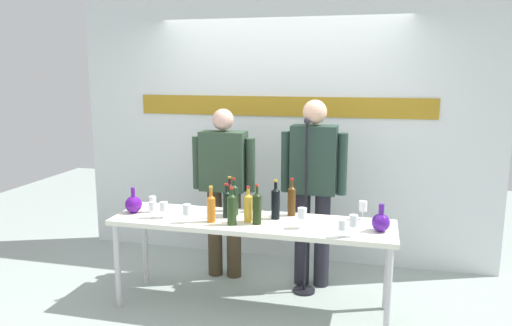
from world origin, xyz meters
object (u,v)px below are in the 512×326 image
object	(u,v)px
wine_glass_right_1	(354,221)
display_table	(252,228)
wine_bottle_4	(234,199)
wine_glass_left_0	(153,207)
wine_bottle_2	(227,203)
presenter_left	(224,182)
wine_bottle_5	(276,202)
wine_bottle_7	(257,207)
microphone_stand	(305,235)
wine_bottle_3	(292,200)
wine_glass_left_3	(187,210)
presenter_right	(313,181)
decanter_blue_right	(381,222)
wine_bottle_6	(211,207)
wine_glass_right_0	(342,225)
wine_glass_right_3	(363,206)
wine_glass_right_2	(302,214)
wine_bottle_0	(232,208)
wine_glass_left_1	(164,207)
wine_glass_left_2	(152,201)
decanter_blue_left	(133,204)
wine_bottle_1	(230,196)
wine_bottle_8	(248,207)

from	to	relation	value
wine_glass_right_1	display_table	bearing A→B (deg)	165.63
wine_bottle_4	wine_glass_left_0	world-z (taller)	wine_bottle_4
display_table	wine_bottle_2	size ratio (longest dim) A/B	8.00
presenter_left	wine_bottle_2	distance (m)	0.60
wine_bottle_5	wine_bottle_7	bearing A→B (deg)	-123.79
microphone_stand	wine_bottle_5	bearing A→B (deg)	-122.33
wine_bottle_3	wine_bottle_5	distance (m)	0.17
wine_glass_left_3	microphone_stand	distance (m)	1.12
display_table	presenter_right	bearing A→B (deg)	54.27
wine_glass_right_1	decanter_blue_right	bearing A→B (deg)	42.19
wine_bottle_6	wine_glass_right_0	distance (m)	1.06
wine_glass_right_3	microphone_stand	size ratio (longest dim) A/B	0.10
wine_bottle_6	wine_glass_right_2	distance (m)	0.74
wine_bottle_4	wine_glass_right_2	size ratio (longest dim) A/B	1.96
decanter_blue_right	wine_bottle_7	size ratio (longest dim) A/B	0.66
wine_glass_right_2	wine_bottle_7	bearing A→B (deg)	176.36
wine_glass_left_0	wine_glass_right_0	distance (m)	1.56
display_table	wine_glass_right_2	bearing A→B (deg)	-13.87
wine_glass_left_0	wine_glass_right_2	world-z (taller)	wine_glass_right_2
wine_bottle_0	wine_glass_left_1	world-z (taller)	wine_bottle_0
wine_glass_left_1	wine_glass_right_0	distance (m)	1.48
wine_glass_left_2	wine_glass_right_2	size ratio (longest dim) A/B	0.86
wine_bottle_6	wine_glass_left_0	world-z (taller)	wine_bottle_6
wine_bottle_5	microphone_stand	world-z (taller)	microphone_stand
decanter_blue_left	wine_glass_left_2	xyz separation A→B (m)	(0.15, 0.05, 0.02)
wine_glass_left_0	wine_glass_left_2	size ratio (longest dim) A/B	1.00
wine_bottle_6	wine_bottle_1	bearing A→B (deg)	81.43
wine_glass_left_2	wine_glass_right_1	size ratio (longest dim) A/B	0.84
wine_bottle_0	wine_glass_left_3	bearing A→B (deg)	-172.43
wine_bottle_2	wine_bottle_7	bearing A→B (deg)	-20.88
presenter_left	wine_glass_left_1	distance (m)	0.77
decanter_blue_left	presenter_left	distance (m)	0.88
wine_bottle_5	wine_glass_left_2	bearing A→B (deg)	-176.38
display_table	decanter_blue_right	size ratio (longest dim) A/B	10.75
wine_glass_right_3	presenter_right	bearing A→B (deg)	142.34
display_table	wine_bottle_0	distance (m)	0.28
wine_bottle_3	wine_glass_right_0	size ratio (longest dim) A/B	2.38
display_table	wine_glass_right_1	bearing A→B (deg)	-14.37
wine_glass_left_1	wine_glass_left_3	xyz separation A→B (m)	(0.24, -0.08, 0.01)
wine_bottle_7	microphone_stand	xyz separation A→B (m)	(0.32, 0.49, -0.37)
wine_glass_left_2	wine_glass_right_2	xyz separation A→B (m)	(1.32, -0.13, 0.02)
wine_glass_left_0	wine_bottle_3	bearing A→B (deg)	17.95
wine_bottle_5	wine_glass_right_1	xyz separation A→B (m)	(0.65, -0.30, -0.02)
wine_bottle_8	decanter_blue_left	bearing A→B (deg)	179.40
wine_bottle_6	microphone_stand	size ratio (longest dim) A/B	0.19
wine_bottle_3	presenter_left	bearing A→B (deg)	152.41
wine_glass_left_0	wine_glass_left_1	world-z (taller)	wine_glass_left_0
microphone_stand	wine_bottle_2	bearing A→B (deg)	-147.57
wine_glass_right_0	wine_glass_right_1	size ratio (longest dim) A/B	0.81
presenter_right	wine_bottle_1	xyz separation A→B (m)	(-0.68, -0.37, -0.09)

